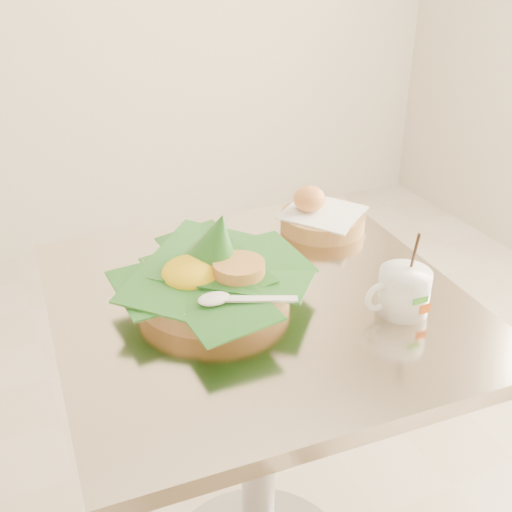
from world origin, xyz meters
name	(u,v)px	position (x,y,z in m)	size (l,w,h in m)	color
cafe_table	(259,395)	(0.10, -0.01, 0.53)	(0.74, 0.74, 0.75)	gray
rice_basket	(213,273)	(0.03, 0.03, 0.79)	(0.34, 0.34, 0.17)	tan
bread_basket	(320,216)	(0.34, 0.19, 0.78)	(0.21, 0.21, 0.09)	tan
coffee_mug	(403,290)	(0.30, -0.15, 0.79)	(0.12, 0.09, 0.15)	white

